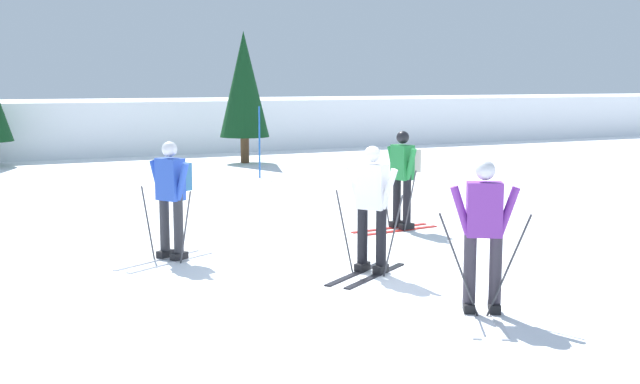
# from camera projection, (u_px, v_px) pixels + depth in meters

# --- Properties ---
(ground_plane) EXTENTS (120.00, 120.00, 0.00)m
(ground_plane) POSITION_uv_depth(u_px,v_px,m) (348.00, 281.00, 10.37)
(ground_plane) COLOR white
(far_snow_ridge) EXTENTS (80.00, 6.03, 1.85)m
(far_snow_ridge) POSITION_uv_depth(u_px,v_px,m) (70.00, 126.00, 29.23)
(far_snow_ridge) COLOR white
(far_snow_ridge) RESTS_ON ground
(skier_blue) EXTENTS (1.58, 1.09, 1.71)m
(skier_blue) POSITION_uv_depth(u_px,v_px,m) (172.00, 194.00, 11.50)
(skier_blue) COLOR silver
(skier_blue) RESTS_ON ground
(skier_green) EXTENTS (1.63, 1.00, 1.71)m
(skier_green) POSITION_uv_depth(u_px,v_px,m) (403.00, 175.00, 13.88)
(skier_green) COLOR red
(skier_green) RESTS_ON ground
(skier_purple) EXTENTS (1.15, 1.56, 1.71)m
(skier_purple) POSITION_uv_depth(u_px,v_px,m) (484.00, 232.00, 8.79)
(skier_purple) COLOR silver
(skier_purple) RESTS_ON ground
(skier_white) EXTENTS (1.54, 1.18, 1.71)m
(skier_white) POSITION_uv_depth(u_px,v_px,m) (372.00, 206.00, 10.68)
(skier_white) COLOR black
(skier_white) RESTS_ON ground
(trail_marker_pole) EXTENTS (0.05, 0.05, 1.90)m
(trail_marker_pole) POSITION_uv_depth(u_px,v_px,m) (259.00, 142.00, 21.22)
(trail_marker_pole) COLOR #1E56AD
(trail_marker_pole) RESTS_ON ground
(conifer_far_left) EXTENTS (1.54, 1.54, 4.09)m
(conifer_far_left) POSITION_uv_depth(u_px,v_px,m) (244.00, 85.00, 24.97)
(conifer_far_left) COLOR #513823
(conifer_far_left) RESTS_ON ground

